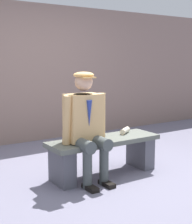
% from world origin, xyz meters
% --- Properties ---
extents(ground_plane, '(30.00, 30.00, 0.00)m').
position_xyz_m(ground_plane, '(0.00, 0.00, 0.00)').
color(ground_plane, slate).
extents(bench, '(1.49, 0.48, 0.48)m').
position_xyz_m(bench, '(0.00, 0.00, 0.31)').
color(bench, '#565B52').
rests_on(bench, ground).
extents(seated_man, '(0.59, 0.60, 1.33)m').
position_xyz_m(seated_man, '(0.31, 0.06, 0.73)').
color(seated_man, tan).
rests_on(seated_man, ground).
extents(rolled_magazine, '(0.23, 0.18, 0.07)m').
position_xyz_m(rolled_magazine, '(-0.40, -0.08, 0.52)').
color(rolled_magazine, beige).
rests_on(rolled_magazine, bench).
extents(stadium_wall, '(12.00, 0.24, 2.46)m').
position_xyz_m(stadium_wall, '(0.00, -2.31, 1.23)').
color(stadium_wall, '#836A61').
rests_on(stadium_wall, ground).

